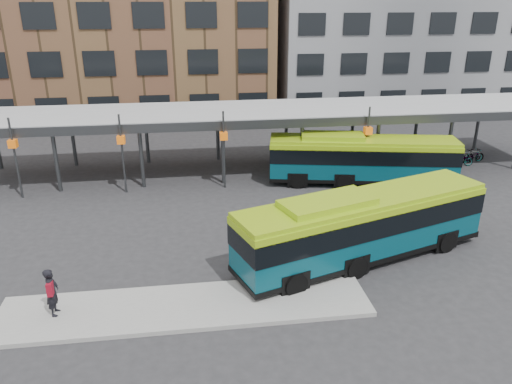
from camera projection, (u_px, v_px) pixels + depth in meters
name	position (u px, v px, depth m)	size (l,w,h in m)	color
ground	(309.00, 260.00, 22.52)	(120.00, 120.00, 0.00)	#28282B
boarding_island	(187.00, 307.00, 19.01)	(14.00, 3.00, 0.18)	gray
canopy	(264.00, 113.00, 32.92)	(40.00, 6.53, 4.80)	#999B9E
building_grey	(392.00, 7.00, 50.37)	(24.00, 14.00, 20.00)	slate
bus_front	(362.00, 225.00, 21.98)	(12.17, 6.26, 3.31)	#073F4D
bus_rear	(361.00, 158.00, 31.20)	(11.78, 4.69, 3.18)	#073F4D
pedestrian	(52.00, 292.00, 18.10)	(0.46, 0.70, 1.87)	black
bike_rack	(452.00, 158.00, 35.19)	(5.74, 1.54, 1.08)	slate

